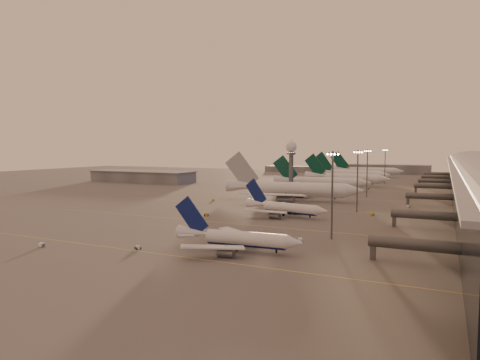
% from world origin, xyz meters
% --- Properties ---
extents(ground, '(700.00, 700.00, 0.00)m').
position_xyz_m(ground, '(0.00, 0.00, 0.00)').
color(ground, '#504E4E').
rests_on(ground, ground).
extents(taxiway_markings, '(180.00, 185.25, 0.02)m').
position_xyz_m(taxiway_markings, '(30.00, 56.00, 0.01)').
color(taxiway_markings, '#DDCB4E').
rests_on(taxiway_markings, ground).
extents(hangar, '(82.00, 27.00, 8.50)m').
position_xyz_m(hangar, '(-120.00, 140.00, 4.32)').
color(hangar, slate).
rests_on(hangar, ground).
extents(radar_tower, '(6.40, 6.40, 31.10)m').
position_xyz_m(radar_tower, '(5.00, 120.00, 20.95)').
color(radar_tower, '#4E5055').
rests_on(radar_tower, ground).
extents(mast_a, '(3.60, 0.56, 25.00)m').
position_xyz_m(mast_a, '(58.00, 0.00, 13.74)').
color(mast_a, '#4E5055').
rests_on(mast_a, ground).
extents(mast_b, '(3.60, 0.56, 25.00)m').
position_xyz_m(mast_b, '(55.00, 55.00, 13.74)').
color(mast_b, '#4E5055').
rests_on(mast_b, ground).
extents(mast_c, '(3.60, 0.56, 25.00)m').
position_xyz_m(mast_c, '(50.00, 110.00, 13.74)').
color(mast_c, '#4E5055').
rests_on(mast_c, ground).
extents(mast_d, '(3.60, 0.56, 25.00)m').
position_xyz_m(mast_d, '(48.00, 200.00, 13.74)').
color(mast_d, '#4E5055').
rests_on(mast_d, ground).
extents(distant_horizon, '(165.00, 37.50, 9.00)m').
position_xyz_m(distant_horizon, '(2.62, 325.14, 3.89)').
color(distant_horizon, slate).
rests_on(distant_horizon, ground).
extents(narrowbody_near, '(34.32, 27.33, 13.40)m').
position_xyz_m(narrowbody_near, '(40.04, -24.34, 2.71)').
color(narrowbody_near, silver).
rests_on(narrowbody_near, ground).
extents(narrowbody_mid, '(35.13, 27.79, 13.84)m').
position_xyz_m(narrowbody_mid, '(32.51, 32.14, 2.80)').
color(narrowbody_mid, silver).
rests_on(narrowbody_mid, ground).
extents(widebody_white, '(68.32, 54.41, 24.10)m').
position_xyz_m(widebody_white, '(19.76, 79.33, 4.18)').
color(widebody_white, silver).
rests_on(widebody_white, ground).
extents(greentail_a, '(58.44, 46.85, 21.35)m').
position_xyz_m(greentail_a, '(19.59, 134.16, 3.77)').
color(greentail_a, silver).
rests_on(greentail_a, ground).
extents(greentail_b, '(60.09, 48.29, 21.85)m').
position_xyz_m(greentail_b, '(25.83, 175.64, 3.86)').
color(greentail_b, silver).
rests_on(greentail_b, ground).
extents(greentail_c, '(61.98, 49.51, 22.85)m').
position_xyz_m(greentail_c, '(20.80, 217.40, 4.04)').
color(greentail_c, silver).
rests_on(greentail_c, ground).
extents(greentail_d, '(62.28, 50.04, 22.66)m').
position_xyz_m(greentail_d, '(24.80, 268.07, 4.00)').
color(greentail_d, silver).
rests_on(greentail_d, ground).
extents(gsv_truck_a, '(6.01, 2.94, 2.33)m').
position_xyz_m(gsv_truck_a, '(-7.52, -42.52, 1.19)').
color(gsv_truck_a, white).
rests_on(gsv_truck_a, ground).
extents(gsv_tug_near, '(3.01, 3.48, 0.85)m').
position_xyz_m(gsv_tug_near, '(16.30, -33.57, 0.44)').
color(gsv_tug_near, white).
rests_on(gsv_tug_near, ground).
extents(gsv_catering_a, '(6.03, 4.06, 4.55)m').
position_xyz_m(gsv_catering_a, '(51.42, -7.78, 2.27)').
color(gsv_catering_a, white).
rests_on(gsv_catering_a, ground).
extents(gsv_tug_mid, '(4.14, 4.60, 1.13)m').
position_xyz_m(gsv_tug_mid, '(5.44, 19.95, 0.58)').
color(gsv_tug_mid, gold).
rests_on(gsv_tug_mid, ground).
extents(gsv_truck_b, '(5.77, 2.40, 2.28)m').
position_xyz_m(gsv_truck_b, '(62.32, 49.05, 1.17)').
color(gsv_truck_b, gold).
rests_on(gsv_truck_b, ground).
extents(gsv_truck_c, '(4.99, 4.65, 2.03)m').
position_xyz_m(gsv_truck_c, '(-14.78, 62.11, 1.04)').
color(gsv_truck_c, gold).
rests_on(gsv_truck_c, ground).
extents(gsv_catering_b, '(5.46, 3.14, 4.22)m').
position_xyz_m(gsv_catering_b, '(72.89, 78.48, 2.11)').
color(gsv_catering_b, white).
rests_on(gsv_catering_b, ground).
extents(gsv_tug_far, '(3.58, 4.43, 1.10)m').
position_xyz_m(gsv_tug_far, '(8.65, 107.28, 0.57)').
color(gsv_tug_far, white).
rests_on(gsv_tug_far, ground).
extents(gsv_truck_d, '(2.74, 6.32, 2.48)m').
position_xyz_m(gsv_truck_d, '(-17.57, 121.43, 1.27)').
color(gsv_truck_d, white).
rests_on(gsv_truck_d, ground).
extents(gsv_tug_hangar, '(4.00, 2.99, 1.02)m').
position_xyz_m(gsv_tug_hangar, '(43.54, 154.75, 0.53)').
color(gsv_tug_hangar, gold).
rests_on(gsv_tug_hangar, ground).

